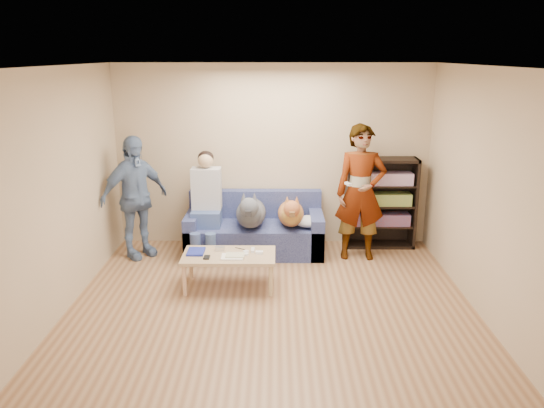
{
  "coord_description": "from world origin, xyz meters",
  "views": [
    {
      "loc": [
        0.05,
        -5.01,
        2.72
      ],
      "look_at": [
        0.0,
        1.2,
        0.95
      ],
      "focal_mm": 35.0,
      "sensor_mm": 36.0,
      "label": 1
    }
  ],
  "objects_px": {
    "sofa": "(255,232)",
    "camera_silver": "(220,249)",
    "dog_gray": "(251,212)",
    "person_seated": "(206,201)",
    "coffee_table": "(229,258)",
    "dog_tan": "(291,213)",
    "bookshelf": "(380,201)",
    "notebook_blue": "(196,252)",
    "person_standing_left": "(135,197)",
    "person_standing_right": "(361,193)"
  },
  "relations": [
    {
      "from": "camera_silver",
      "to": "coffee_table",
      "type": "bearing_deg",
      "value": -45.0
    },
    {
      "from": "person_standing_right",
      "to": "camera_silver",
      "type": "height_order",
      "value": "person_standing_right"
    },
    {
      "from": "person_seated",
      "to": "dog_gray",
      "type": "xyz_separation_m",
      "value": [
        0.62,
        -0.09,
        -0.14
      ]
    },
    {
      "from": "dog_gray",
      "to": "bookshelf",
      "type": "xyz_separation_m",
      "value": [
        1.85,
        0.45,
        0.04
      ]
    },
    {
      "from": "dog_gray",
      "to": "person_standing_right",
      "type": "bearing_deg",
      "value": -0.69
    },
    {
      "from": "sofa",
      "to": "person_seated",
      "type": "height_order",
      "value": "person_seated"
    },
    {
      "from": "camera_silver",
      "to": "dog_tan",
      "type": "bearing_deg",
      "value": 46.9
    },
    {
      "from": "camera_silver",
      "to": "sofa",
      "type": "height_order",
      "value": "sofa"
    },
    {
      "from": "dog_tan",
      "to": "coffee_table",
      "type": "xyz_separation_m",
      "value": [
        -0.77,
        -1.07,
        -0.24
      ]
    },
    {
      "from": "camera_silver",
      "to": "bookshelf",
      "type": "relative_size",
      "value": 0.08
    },
    {
      "from": "person_standing_left",
      "to": "person_seated",
      "type": "distance_m",
      "value": 0.96
    },
    {
      "from": "camera_silver",
      "to": "sofa",
      "type": "relative_size",
      "value": 0.06
    },
    {
      "from": "sofa",
      "to": "dog_gray",
      "type": "xyz_separation_m",
      "value": [
        -0.05,
        -0.22,
        0.36
      ]
    },
    {
      "from": "person_standing_left",
      "to": "notebook_blue",
      "type": "distance_m",
      "value": 1.42
    },
    {
      "from": "sofa",
      "to": "notebook_blue",
      "type": "bearing_deg",
      "value": -119.4
    },
    {
      "from": "person_standing_right",
      "to": "notebook_blue",
      "type": "distance_m",
      "value": 2.34
    },
    {
      "from": "person_standing_right",
      "to": "bookshelf",
      "type": "xyz_separation_m",
      "value": [
        0.37,
        0.47,
        -0.24
      ]
    },
    {
      "from": "person_standing_left",
      "to": "sofa",
      "type": "xyz_separation_m",
      "value": [
        1.62,
        0.21,
        -0.56
      ]
    },
    {
      "from": "camera_silver",
      "to": "sofa",
      "type": "distance_m",
      "value": 1.18
    },
    {
      "from": "notebook_blue",
      "to": "coffee_table",
      "type": "bearing_deg",
      "value": -7.13
    },
    {
      "from": "coffee_table",
      "to": "dog_gray",
      "type": "bearing_deg",
      "value": 78.02
    },
    {
      "from": "person_standing_left",
      "to": "person_standing_right",
      "type": "bearing_deg",
      "value": -45.04
    },
    {
      "from": "camera_silver",
      "to": "coffee_table",
      "type": "distance_m",
      "value": 0.18
    },
    {
      "from": "notebook_blue",
      "to": "sofa",
      "type": "relative_size",
      "value": 0.14
    },
    {
      "from": "person_standing_right",
      "to": "sofa",
      "type": "height_order",
      "value": "person_standing_right"
    },
    {
      "from": "bookshelf",
      "to": "dog_tan",
      "type": "bearing_deg",
      "value": -163.28
    },
    {
      "from": "notebook_blue",
      "to": "camera_silver",
      "type": "xyz_separation_m",
      "value": [
        0.28,
        0.07,
        0.01
      ]
    },
    {
      "from": "bookshelf",
      "to": "coffee_table",
      "type": "bearing_deg",
      "value": -144.77
    },
    {
      "from": "camera_silver",
      "to": "dog_tan",
      "type": "relative_size",
      "value": 0.1
    },
    {
      "from": "sofa",
      "to": "coffee_table",
      "type": "height_order",
      "value": "sofa"
    },
    {
      "from": "notebook_blue",
      "to": "sofa",
      "type": "distance_m",
      "value": 1.35
    },
    {
      "from": "person_seated",
      "to": "bookshelf",
      "type": "xyz_separation_m",
      "value": [
        2.46,
        0.36,
        -0.09
      ]
    },
    {
      "from": "person_seated",
      "to": "coffee_table",
      "type": "distance_m",
      "value": 1.23
    },
    {
      "from": "person_standing_left",
      "to": "dog_gray",
      "type": "height_order",
      "value": "person_standing_left"
    },
    {
      "from": "sofa",
      "to": "camera_silver",
      "type": "bearing_deg",
      "value": -109.03
    },
    {
      "from": "coffee_table",
      "to": "person_seated",
      "type": "bearing_deg",
      "value": 110.22
    },
    {
      "from": "camera_silver",
      "to": "notebook_blue",
      "type": "bearing_deg",
      "value": -165.96
    },
    {
      "from": "coffee_table",
      "to": "bookshelf",
      "type": "height_order",
      "value": "bookshelf"
    },
    {
      "from": "person_standing_right",
      "to": "bookshelf",
      "type": "bearing_deg",
      "value": 52.52
    },
    {
      "from": "person_seated",
      "to": "dog_gray",
      "type": "bearing_deg",
      "value": -8.18
    },
    {
      "from": "notebook_blue",
      "to": "sofa",
      "type": "xyz_separation_m",
      "value": [
        0.66,
        1.17,
        -0.15
      ]
    },
    {
      "from": "person_standing_left",
      "to": "person_seated",
      "type": "height_order",
      "value": "person_standing_left"
    },
    {
      "from": "camera_silver",
      "to": "bookshelf",
      "type": "bearing_deg",
      "value": 31.48
    },
    {
      "from": "notebook_blue",
      "to": "person_seated",
      "type": "distance_m",
      "value": 1.1
    },
    {
      "from": "person_standing_right",
      "to": "person_seated",
      "type": "distance_m",
      "value": 2.1
    },
    {
      "from": "person_standing_left",
      "to": "bookshelf",
      "type": "distance_m",
      "value": 3.45
    },
    {
      "from": "camera_silver",
      "to": "person_seated",
      "type": "bearing_deg",
      "value": 106.2
    },
    {
      "from": "person_seated",
      "to": "dog_gray",
      "type": "distance_m",
      "value": 0.64
    },
    {
      "from": "notebook_blue",
      "to": "person_seated",
      "type": "height_order",
      "value": "person_seated"
    },
    {
      "from": "dog_gray",
      "to": "person_seated",
      "type": "bearing_deg",
      "value": 171.82
    }
  ]
}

